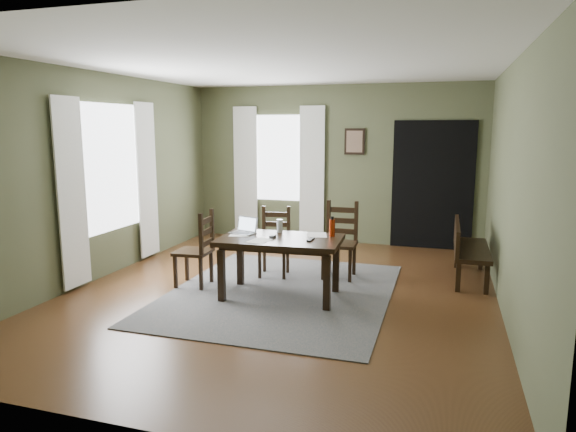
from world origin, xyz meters
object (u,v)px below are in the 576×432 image
(chair_back_left, at_px, (275,243))
(laptop, at_px, (245,229))
(dining_table, at_px, (280,245))
(water_bottle, at_px, (332,227))
(bench, at_px, (466,246))
(chair_end, at_px, (197,250))
(chair_back_right, at_px, (340,241))

(chair_back_left, bearing_deg, laptop, -109.34)
(dining_table, relative_size, water_bottle, 6.13)
(water_bottle, bearing_deg, bench, 36.54)
(chair_end, xyz_separation_m, water_bottle, (1.69, 0.16, 0.35))
(dining_table, distance_m, bench, 2.54)
(laptop, relative_size, water_bottle, 1.44)
(chair_back_right, bearing_deg, dining_table, -117.42)
(dining_table, relative_size, chair_end, 1.52)
(chair_back_right, relative_size, laptop, 2.93)
(dining_table, bearing_deg, chair_end, 172.23)
(laptop, distance_m, water_bottle, 1.06)
(chair_end, distance_m, bench, 3.49)
(chair_back_right, height_order, laptop, chair_back_right)
(chair_end, relative_size, chair_back_left, 1.04)
(chair_back_left, height_order, chair_back_right, chair_back_right)
(chair_back_left, xyz_separation_m, bench, (2.47, 0.55, 0.00))
(chair_end, height_order, water_bottle, chair_end)
(dining_table, height_order, chair_end, chair_end)
(chair_back_left, height_order, laptop, chair_back_left)
(dining_table, xyz_separation_m, chair_end, (-1.13, 0.09, -0.16))
(bench, distance_m, water_bottle, 1.97)
(chair_end, height_order, bench, chair_end)
(chair_back_left, xyz_separation_m, laptop, (-0.14, -0.72, 0.32))
(chair_back_right, bearing_deg, chair_end, -151.40)
(chair_back_left, relative_size, laptop, 2.67)
(chair_back_left, distance_m, laptop, 0.80)
(dining_table, bearing_deg, bench, 30.26)
(bench, height_order, laptop, laptop)
(water_bottle, bearing_deg, dining_table, -155.97)
(bench, xyz_separation_m, laptop, (-2.61, -1.28, 0.32))
(chair_end, relative_size, chair_back_right, 0.95)
(chair_end, height_order, chair_back_left, chair_end)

